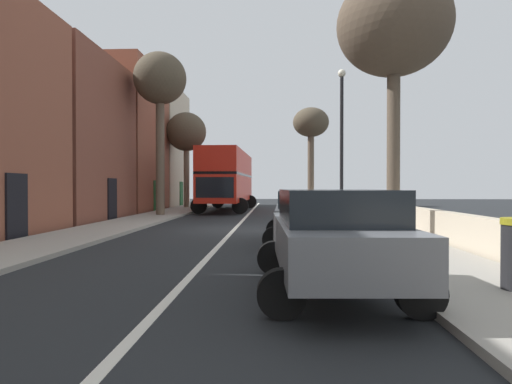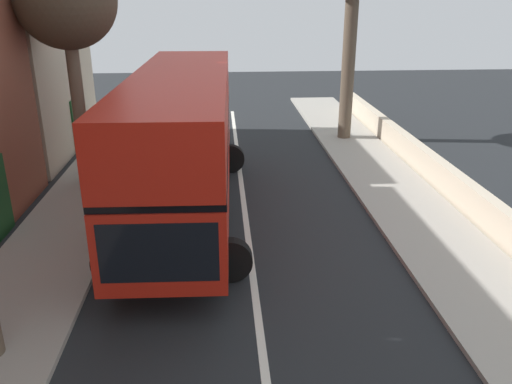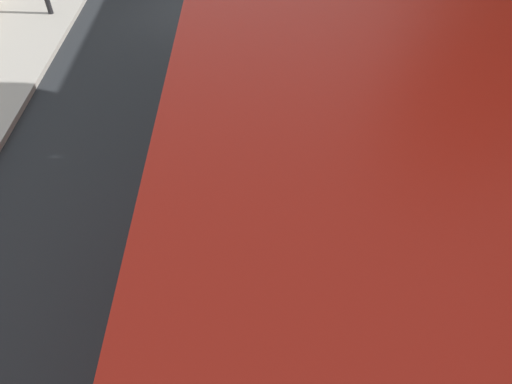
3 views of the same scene
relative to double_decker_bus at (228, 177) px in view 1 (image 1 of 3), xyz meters
name	(u,v)px [view 1 (image 1 of 3)]	position (x,y,z in m)	size (l,w,h in m)	color
ground_plane	(235,229)	(1.70, -13.01, -2.36)	(84.00, 84.00, 0.00)	black
road_centre_line	(235,229)	(1.70, -13.01, -2.35)	(0.16, 54.00, 0.01)	silver
sidewalk_left	(114,227)	(-3.20, -13.01, -2.30)	(2.60, 60.00, 0.12)	#9E998E
sidewalk_right	(359,228)	(6.60, -13.01, -2.30)	(2.60, 60.00, 0.12)	#9E998E
terraced_houses_left	(37,121)	(-6.80, -12.15, 2.11)	(4.07, 47.68, 10.03)	brown
boundary_wall_right	(399,217)	(8.15, -13.01, -1.87)	(0.36, 54.00, 0.98)	beige
double_decker_bus	(228,177)	(0.00, 0.00, 0.00)	(3.75, 11.20, 4.06)	red
parked_car_grey_right_0	(306,214)	(4.20, -17.71, -1.45)	(2.49, 4.34, 1.56)	slate
parked_car_grey_right_1	(333,234)	(4.20, -23.35, -1.42)	(2.52, 4.58, 1.64)	slate
street_tree_left_0	(160,83)	(-3.10, -6.23, 5.12)	(2.92, 2.92, 9.04)	brown
street_tree_right_1	(394,28)	(6.85, -17.01, 4.09)	(3.39, 3.39, 7.94)	brown
street_tree_left_4	(186,133)	(-3.47, 2.77, 3.43)	(3.03, 3.03, 7.23)	#7A6B56
street_tree_right_5	(311,126)	(6.45, 7.81, 4.65)	(3.13, 3.13, 8.44)	brown
lamppost_right	(342,134)	(6.00, -12.48, 1.45)	(0.32, 0.32, 6.31)	black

